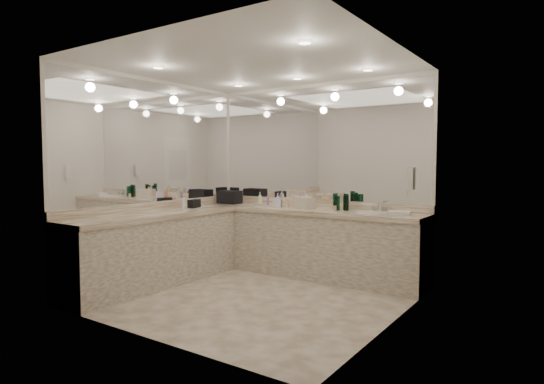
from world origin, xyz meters
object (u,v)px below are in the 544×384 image
Objects in this scene: sink at (374,213)px; wall_phone at (411,178)px; soap_bottle_a at (260,199)px; hand_towel at (399,213)px; black_toiletry_bag at (230,197)px; cream_cosmetic_case at (304,203)px; soap_bottle_b at (278,200)px; soap_bottle_c at (309,201)px.

wall_phone is at bearing -39.57° from sink.
soap_bottle_a is at bearing -179.97° from sink.
hand_towel is (-0.28, 0.48, -0.43)m from wall_phone.
cream_cosmetic_case is at bearing 0.18° from black_toiletry_bag.
sink is 1.76× the size of hand_towel.
soap_bottle_b is at bearing -177.88° from hand_towel.
black_toiletry_bag is 2.57m from hand_towel.
soap_bottle_b is (-1.68, -0.06, 0.08)m from hand_towel.
soap_bottle_a is at bearing 167.85° from wall_phone.
soap_bottle_b reaches higher than black_toiletry_bag.
hand_towel is at bearing 120.53° from wall_phone.
wall_phone is 1.23× the size of soap_bottle_b.
black_toiletry_bag is 0.54m from soap_bottle_a.
soap_bottle_a is 0.37m from soap_bottle_b.
black_toiletry_bag reaches higher than cream_cosmetic_case.
cream_cosmetic_case is 0.09m from soap_bottle_c.
sink is at bearing 3.43° from soap_bottle_b.
black_toiletry_bag is 1.29m from cream_cosmetic_case.
soap_bottle_c is (0.02, 0.08, 0.02)m from cream_cosmetic_case.
cream_cosmetic_case is 1.12× the size of hand_towel.
soap_bottle_a is at bearing 3.79° from black_toiletry_bag.
soap_bottle_c is (-1.55, 0.55, -0.35)m from wall_phone.
soap_bottle_b is at bearing -176.57° from sink.
wall_phone is 0.96× the size of hand_towel.
black_toiletry_bag is (-2.25, -0.04, 0.10)m from sink.
wall_phone is at bearing -9.23° from black_toiletry_bag.
cream_cosmetic_case is (-0.96, -0.03, 0.09)m from sink.
hand_towel is (0.32, -0.02, 0.03)m from sink.
hand_towel is (1.28, 0.01, -0.06)m from cream_cosmetic_case.
wall_phone reaches higher than cream_cosmetic_case.
hand_towel is at bearing -3.42° from sink.
wall_phone is at bearing -59.47° from hand_towel.
sink is 2.25× the size of soap_bottle_b.
soap_bottle_c is at bearing 160.47° from wall_phone.
wall_phone is 2.04m from soap_bottle_b.
wall_phone is at bearing 7.98° from cream_cosmetic_case.
hand_towel is 2.04m from soap_bottle_a.
wall_phone is 0.72× the size of black_toiletry_bag.
soap_bottle_b reaches higher than cream_cosmetic_case.
sink is at bearing 0.93° from black_toiletry_bag.
wall_phone is 0.86× the size of cream_cosmetic_case.
soap_bottle_c is at bearing 3.78° from soap_bottle_a.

